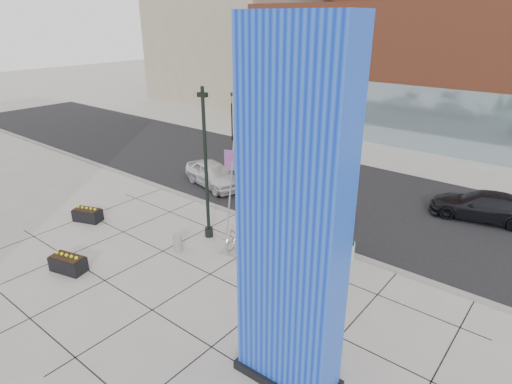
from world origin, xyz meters
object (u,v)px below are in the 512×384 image
Objects in this scene: public_art_sculpture at (248,225)px; overhead_street_sign at (255,164)px; car_white_west at (213,175)px; car_silver_mid at (295,198)px; lamp_post at (206,180)px; blue_pylon at (292,232)px; concrete_bollard at (178,243)px.

overhead_street_sign is (-0.98, 1.67, 2.19)m from public_art_sculpture.
car_white_west is 0.99× the size of car_silver_mid.
lamp_post is 6.96m from car_white_west.
car_silver_mid is (1.59, 5.03, -2.17)m from lamp_post.
car_white_west is (-12.44, 9.80, -4.06)m from blue_pylon.
public_art_sculpture is at bearing 137.07° from blue_pylon.
overhead_street_sign is 0.91× the size of car_silver_mid.
lamp_post reaches higher than public_art_sculpture.
overhead_street_sign is at bearing 46.33° from lamp_post.
car_white_west reaches higher than concrete_bollard.
overhead_street_sign reaches higher than car_white_west.
blue_pylon is at bearing -59.30° from public_art_sculpture.
concrete_bollard is 0.17× the size of car_white_west.
car_silver_mid is (-0.95, 5.08, -0.66)m from public_art_sculpture.
blue_pylon is 9.75m from concrete_bollard.
public_art_sculpture is 1.28× the size of overhead_street_sign.
blue_pylon is at bearing -31.36° from lamp_post.
lamp_post reaches higher than overhead_street_sign.
public_art_sculpture is 6.90× the size of concrete_bollard.
car_white_west is at bearing 126.64° from public_art_sculpture.
lamp_post is at bearing -124.37° from car_white_west.
car_white_west is (-5.98, 3.29, -2.83)m from overhead_street_sign.
lamp_post is 2.35m from overhead_street_sign.
lamp_post is at bearing -126.23° from overhead_street_sign.
overhead_street_sign reaches higher than concrete_bollard.
public_art_sculpture reaches higher than concrete_bollard.
blue_pylon is 12.80× the size of concrete_bollard.
car_silver_mid is at bearing 96.81° from overhead_street_sign.
concrete_bollard is 7.12m from car_silver_mid.
public_art_sculpture is (-5.47, 4.83, -3.42)m from blue_pylon.
blue_pylon is 2.38× the size of overhead_street_sign.
concrete_bollard is (-8.14, 3.01, -4.45)m from blue_pylon.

